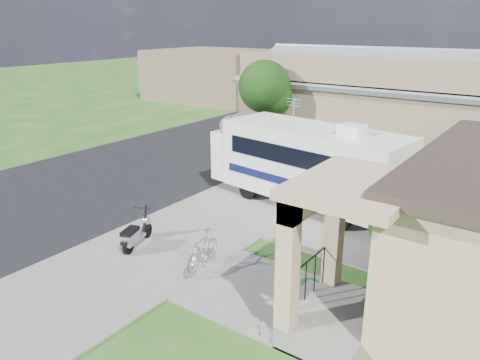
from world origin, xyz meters
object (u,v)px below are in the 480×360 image
Objects in this scene: garden_hose at (310,287)px; bicycle at (202,253)px; scooter at (135,234)px; motorhome at (307,162)px; pickup_truck at (271,120)px; van at (316,102)px; shrub at (416,218)px.

bicycle is at bearing -165.59° from garden_hose.
scooter is 3.33× the size of garden_hose.
scooter is (-2.28, -5.88, -1.12)m from motorhome.
van is at bearing -75.58° from pickup_truck.
bicycle is 0.28× the size of pickup_truck.
garden_hose is at bearing 3.67° from bicycle.
scooter is 0.23× the size of van.
van is at bearing 123.56° from motorhome.
shrub is at bearing -59.80° from van.
scooter is 0.92× the size of bicycle.
shrub is 1.93× the size of scooter.
shrub is 0.49× the size of pickup_truck.
shrub is 5.50m from bicycle.
shrub is at bearing 7.25° from scooter.
bicycle is 22.18m from van.
van reaches higher than pickup_truck.
motorhome is 16.92m from van.
shrub is at bearing 24.08° from bicycle.
scooter is at bearing -103.43° from motorhome.
shrub is 3.23m from garden_hose.
pickup_truck is (-6.84, 8.59, -0.75)m from motorhome.
bicycle is at bearing -145.19° from shrub.
shrub is 15.93m from pickup_truck.
pickup_truck is 16.66m from garden_hose.
pickup_truck is at bearing 136.29° from motorhome.
pickup_truck is at bearing 135.34° from shrub.
pickup_truck is 6.65m from van.
motorhome is at bearing 138.49° from pickup_truck.
shrub reaches higher than pickup_truck.
garden_hose is at bearing -125.10° from shrub.
bicycle is at bearing -81.92° from motorhome.
motorhome is 5.90m from garden_hose.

